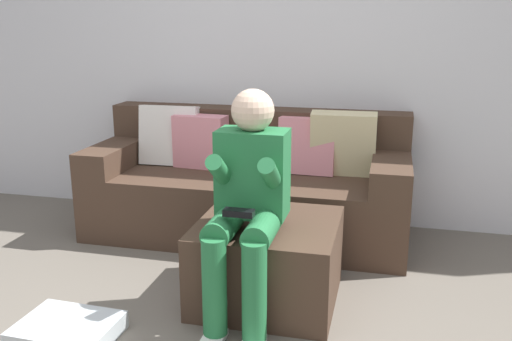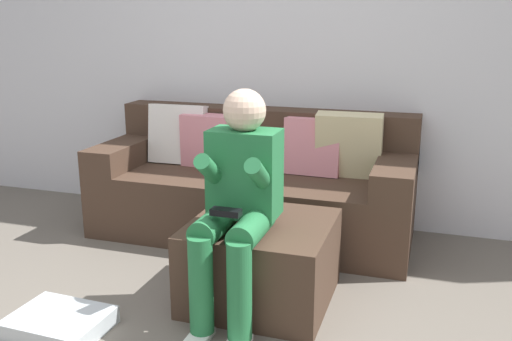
% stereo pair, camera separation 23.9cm
% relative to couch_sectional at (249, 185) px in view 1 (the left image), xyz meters
% --- Properties ---
extents(wall_back, '(6.37, 0.10, 2.59)m').
position_rel_couch_sectional_xyz_m(wall_back, '(0.08, 0.41, 0.95)').
color(wall_back, silver).
rests_on(wall_back, ground_plane).
extents(couch_sectional, '(2.15, 0.85, 0.87)m').
position_rel_couch_sectional_xyz_m(couch_sectional, '(0.00, 0.00, 0.00)').
color(couch_sectional, '#473326').
rests_on(couch_sectional, ground_plane).
extents(ottoman, '(0.72, 0.70, 0.44)m').
position_rel_couch_sectional_xyz_m(ottoman, '(0.34, -0.94, -0.12)').
color(ottoman, '#473326').
rests_on(ottoman, ground_plane).
extents(person_seated, '(0.34, 0.63, 1.14)m').
position_rel_couch_sectional_xyz_m(person_seated, '(0.28, -1.13, 0.29)').
color(person_seated, '#26723F').
rests_on(person_seated, ground_plane).
extents(storage_bin, '(0.46, 0.37, 0.09)m').
position_rel_couch_sectional_xyz_m(storage_bin, '(-0.49, -1.55, -0.30)').
color(storage_bin, silver).
rests_on(storage_bin, ground_plane).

